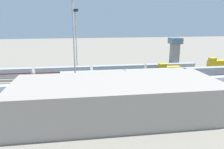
# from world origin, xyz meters

# --- Properties ---
(ground_plane) EXTENTS (400.00, 400.00, 0.00)m
(ground_plane) POSITION_xyz_m (0.00, 0.00, 0.00)
(ground_plane) COLOR gray
(track_bed_0) EXTENTS (140.00, 2.80, 0.12)m
(track_bed_0) POSITION_xyz_m (0.00, -15.00, 0.06)
(track_bed_0) COLOR #4C443D
(track_bed_0) RESTS_ON ground_plane
(track_bed_1) EXTENTS (140.00, 2.80, 0.12)m
(track_bed_1) POSITION_xyz_m (0.00, -10.00, 0.06)
(track_bed_1) COLOR #3D3833
(track_bed_1) RESTS_ON ground_plane
(track_bed_2) EXTENTS (140.00, 2.80, 0.12)m
(track_bed_2) POSITION_xyz_m (0.00, -5.00, 0.06)
(track_bed_2) COLOR #3D3833
(track_bed_2) RESTS_ON ground_plane
(track_bed_3) EXTENTS (140.00, 2.80, 0.12)m
(track_bed_3) POSITION_xyz_m (0.00, 0.00, 0.06)
(track_bed_3) COLOR #4C443D
(track_bed_3) RESTS_ON ground_plane
(track_bed_4) EXTENTS (140.00, 2.80, 0.12)m
(track_bed_4) POSITION_xyz_m (0.00, 5.00, 0.06)
(track_bed_4) COLOR #3D3833
(track_bed_4) RESTS_ON ground_plane
(track_bed_5) EXTENTS (140.00, 2.80, 0.12)m
(track_bed_5) POSITION_xyz_m (0.00, 10.00, 0.06)
(track_bed_5) COLOR #3D3833
(track_bed_5) RESTS_ON ground_plane
(track_bed_6) EXTENTS (140.00, 2.80, 0.12)m
(track_bed_6) POSITION_xyz_m (0.00, 15.00, 0.06)
(track_bed_6) COLOR #3D3833
(track_bed_6) RESTS_ON ground_plane
(train_on_track_1) EXTENTS (95.60, 3.06, 3.80)m
(train_on_track_1) POSITION_xyz_m (7.59, -10.00, 1.99)
(train_on_track_1) COLOR #B7BABF
(train_on_track_1) RESTS_ON ground_plane
(train_on_track_4) EXTENTS (71.40, 3.06, 5.00)m
(train_on_track_4) POSITION_xyz_m (-15.87, 5.00, 2.60)
(train_on_track_4) COLOR #B7BABF
(train_on_track_4) RESTS_ON ground_plane
(train_on_track_0) EXTENTS (10.00, 3.00, 5.00)m
(train_on_track_0) POSITION_xyz_m (-55.60, -15.00, 2.16)
(train_on_track_0) COLOR gold
(train_on_track_0) RESTS_ON ground_plane
(train_on_track_3) EXTENTS (47.20, 3.00, 3.80)m
(train_on_track_3) POSITION_xyz_m (-17.23, 0.00, 2.02)
(train_on_track_3) COLOR #A8AAB2
(train_on_track_3) RESTS_ON ground_plane
(train_on_track_6) EXTENTS (139.00, 3.06, 4.40)m
(train_on_track_6) POSITION_xyz_m (4.15, 15.00, 2.05)
(train_on_track_6) COLOR maroon
(train_on_track_6) RESTS_ON ground_plane
(train_on_track_2) EXTENTS (10.00, 3.00, 5.00)m
(train_on_track_2) POSITION_xyz_m (-25.67, -5.00, 2.16)
(train_on_track_2) COLOR gold
(train_on_track_2) RESTS_ON ground_plane
(light_mast_0) EXTENTS (2.80, 0.70, 28.18)m
(light_mast_0) POSITION_xyz_m (13.79, -17.44, 17.87)
(light_mast_0) COLOR #9EA0A5
(light_mast_0) RESTS_ON ground_plane
(light_mast_1) EXTENTS (2.80, 0.70, 32.05)m
(light_mast_1) POSITION_xyz_m (14.20, 17.56, 19.95)
(light_mast_1) COLOR #9EA0A5
(light_mast_1) RESTS_ON ground_plane
(maintenance_shed) EXTENTS (51.03, 20.75, 9.10)m
(maintenance_shed) POSITION_xyz_m (3.83, 33.49, 4.55)
(maintenance_shed) COLOR #9E9389
(maintenance_shed) RESTS_ON ground_plane
(control_tower) EXTENTS (6.00, 6.00, 14.27)m
(control_tower) POSITION_xyz_m (-37.37, -25.26, 8.31)
(control_tower) COLOR gray
(control_tower) RESTS_ON ground_plane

